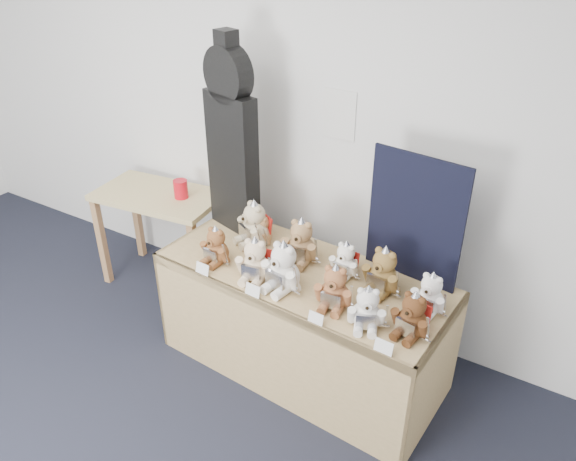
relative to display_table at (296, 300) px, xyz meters
The scene contains 22 objects.
room_shell 1.12m from the display_table, 98.34° to the left, with size 6.00×6.00×6.00m.
display_table is the anchor object (origin of this frame).
side_table 1.40m from the display_table, 165.64° to the left, with size 0.95×0.60×0.75m.
guitar_case 1.04m from the display_table, 154.45° to the left, with size 0.39×0.21×1.24m.
navy_board 0.82m from the display_table, 33.97° to the left, with size 0.55×0.02×0.73m, color black.
red_cup 1.26m from the display_table, 161.74° to the left, with size 0.10×0.10×0.13m, color red.
teddy_front_far_left 0.56m from the display_table, 168.85° to the right, with size 0.21×0.17×0.26m.
teddy_front_left 0.35m from the display_table, 148.00° to the right, with size 0.24×0.21×0.29m.
teddy_front_centre 0.31m from the display_table, 97.09° to the right, with size 0.26×0.23×0.32m.
teddy_front_right 0.42m from the display_table, 21.46° to the right, with size 0.23×0.20×0.28m.
teddy_front_far_right 0.60m from the display_table, 19.28° to the right, with size 0.22×0.20×0.26m.
teddy_front_end 0.78m from the display_table, ahead, with size 0.22×0.20×0.27m.
teddy_back_left 0.54m from the display_table, 154.90° to the left, with size 0.25×0.25×0.32m.
teddy_back_centre_left 0.33m from the display_table, 112.21° to the left, with size 0.25×0.21×0.31m.
teddy_back_centre_right 0.37m from the display_table, 37.19° to the left, with size 0.19×0.16×0.24m.
teddy_back_right 0.55m from the display_table, 16.74° to the left, with size 0.25×0.22×0.30m.
teddy_back_end 0.78m from the display_table, ahead, with size 0.21×0.18×0.25m.
teddy_back_far_left 0.50m from the display_table, 149.69° to the left, with size 0.17×0.17×0.22m.
entry_card_a 0.57m from the display_table, 153.20° to the right, with size 0.09×0.00×0.07m, color silver.
entry_card_b 0.35m from the display_table, 113.68° to the right, with size 0.09×0.00×0.07m, color silver.
entry_card_c 0.45m from the display_table, 45.30° to the right, with size 0.08×0.00×0.06m, color silver.
entry_card_d 0.75m from the display_table, 25.24° to the right, with size 0.09×0.00×0.07m, color silver.
Camera 1 is at (2.12, -0.41, 2.55)m, focal length 35.00 mm.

